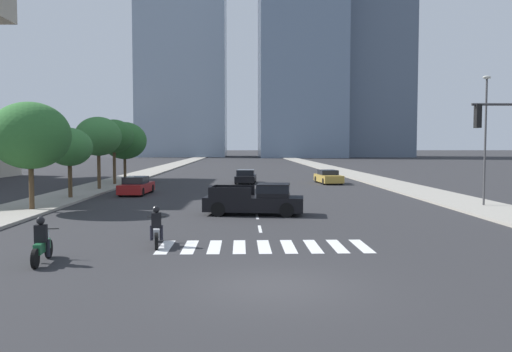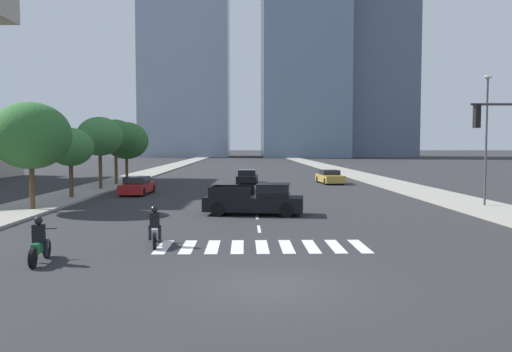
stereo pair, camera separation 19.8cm
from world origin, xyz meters
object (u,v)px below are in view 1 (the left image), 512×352
Objects in this scene: street_lamp_east at (486,131)px; street_tree_second at (69,147)px; sedan_black_0 at (246,177)px; street_tree_fifth at (125,141)px; motorcycle_trailing at (156,230)px; street_tree_fourth at (114,136)px; pickup_truck at (259,200)px; sedan_gold_2 at (328,177)px; street_tree_nearest at (30,136)px; sedan_red_1 at (136,186)px; motorcycle_lead at (42,245)px; street_tree_third at (98,136)px.

street_lamp_east is 1.61× the size of street_tree_second.
street_tree_fifth reaches higher than sedan_black_0.
street_tree_fifth is at bearing 5.33° from motorcycle_trailing.
pickup_truck is at bearing -58.40° from street_tree_fourth.
sedan_gold_2 is 29.34m from street_tree_nearest.
street_lamp_east reaches higher than street_tree_second.
street_lamp_east is (22.39, -8.91, 3.95)m from sedan_red_1.
street_tree_fifth reaches higher than sedan_gold_2.
motorcycle_lead is 36.60m from street_tree_fifth.
street_lamp_east is (17.61, 11.19, 3.99)m from motorcycle_trailing.
motorcycle_trailing reaches higher than sedan_black_0.
sedan_red_1 is at bearing 43.00° from street_tree_second.
street_tree_nearest reaches higher than sedan_red_1.
sedan_red_1 is at bearing -66.77° from street_tree_fourth.
street_tree_fifth is at bearing 124.14° from pickup_truck.
street_tree_fifth reaches higher than street_tree_third.
street_tree_fourth reaches higher than motorcycle_trailing.
street_tree_nearest reaches higher than street_tree_second.
street_lamp_east is at bearing -141.65° from sedan_black_0.
sedan_black_0 is at bearing -98.69° from sedan_gold_2.
sedan_gold_2 is at bearing -53.64° from sedan_red_1.
street_lamp_east is 31.63m from street_tree_fourth.
sedan_red_1 is 0.63× the size of street_lamp_east.
street_tree_nearest reaches higher than street_tree_fourth.
motorcycle_lead is 0.36× the size of street_tree_fifth.
motorcycle_trailing is 0.45× the size of sedan_red_1.
street_tree_fifth is (-12.65, 24.86, 3.38)m from pickup_truck.
sedan_black_0 is at bearing 11.99° from street_tree_fourth.
street_tree_nearest is at bearing 31.37° from motorcycle_trailing.
street_lamp_east is at bearing -40.10° from street_tree_fifth.
street_tree_fifth reaches higher than street_tree_second.
motorcycle_trailing is at bearing -70.13° from street_tree_third.
sedan_red_1 is (-8.38, -11.42, 0.01)m from sedan_black_0.
street_tree_nearest reaches higher than sedan_gold_2.
sedan_black_0 is at bearing 124.58° from street_lamp_east.
sedan_black_0 is 1.01× the size of sedan_gold_2.
street_tree_third is 0.99× the size of street_tree_fourth.
sedan_black_0 is 0.64× the size of street_lamp_east.
street_tree_fifth is (0.00, 4.30, -0.37)m from street_tree_fourth.
sedan_black_0 is at bearing 50.87° from street_tree_second.
street_tree_fourth is at bearing 3.98° from motorcycle_lead.
sedan_black_0 is 19.51m from street_tree_second.
sedan_red_1 is at bearing 158.31° from street_lamp_east.
sedan_black_0 is at bearing -15.64° from motorcycle_trailing.
motorcycle_lead is 0.35× the size of street_tree_nearest.
sedan_black_0 is at bearing -8.05° from street_tree_fifth.
street_lamp_east is 26.21m from street_tree_nearest.
street_tree_second is (-20.23, -14.42, 2.98)m from sedan_gold_2.
motorcycle_lead is 14.40m from street_tree_nearest.
street_tree_second is at bearing -90.00° from street_tree_fourth.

